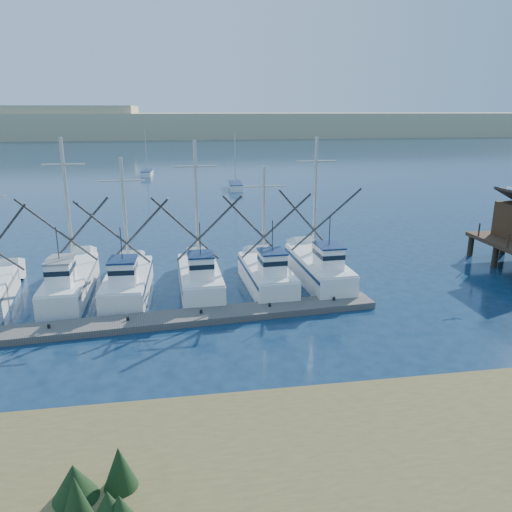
# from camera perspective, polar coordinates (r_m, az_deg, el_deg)

# --- Properties ---
(ground) EXTENTS (500.00, 500.00, 0.00)m
(ground) POSITION_cam_1_polar(r_m,az_deg,el_deg) (23.95, 3.45, -11.92)
(ground) COLOR #0D223B
(ground) RESTS_ON ground
(floating_dock) EXTENTS (28.56, 4.43, 0.38)m
(floating_dock) POSITION_cam_1_polar(r_m,az_deg,el_deg) (28.17, -14.42, -7.49)
(floating_dock) COLOR #5A5550
(floating_dock) RESTS_ON ground
(dune_ridge) EXTENTS (360.00, 60.00, 10.00)m
(dune_ridge) POSITION_cam_1_polar(r_m,az_deg,el_deg) (230.68, -8.33, 14.61)
(dune_ridge) COLOR tan
(dune_ridge) RESTS_ON ground
(trawler_fleet) EXTENTS (27.11, 9.00, 9.73)m
(trawler_fleet) POSITION_cam_1_polar(r_m,az_deg,el_deg) (32.34, -12.12, -2.72)
(trawler_fleet) COLOR white
(trawler_fleet) RESTS_ON ground
(sailboat_near) EXTENTS (2.17, 5.92, 8.10)m
(sailboat_near) POSITION_cam_1_polar(r_m,az_deg,el_deg) (74.80, -2.34, 8.01)
(sailboat_near) COLOR white
(sailboat_near) RESTS_ON ground
(sailboat_far) EXTENTS (2.03, 5.12, 8.10)m
(sailboat_far) POSITION_cam_1_polar(r_m,az_deg,el_deg) (92.33, -12.34, 9.25)
(sailboat_far) COLOR white
(sailboat_far) RESTS_ON ground
(flying_gull) EXTENTS (1.21, 0.22, 0.22)m
(flying_gull) POSITION_cam_1_polar(r_m,az_deg,el_deg) (39.06, 26.83, 6.93)
(flying_gull) COLOR white
(flying_gull) RESTS_ON ground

